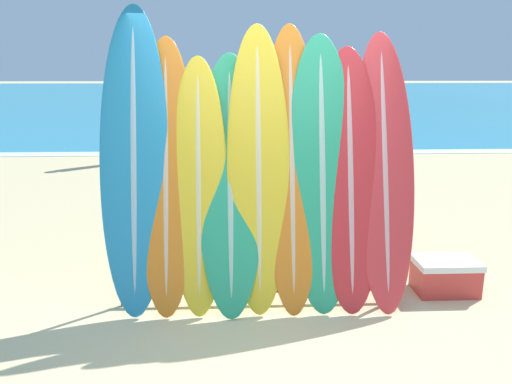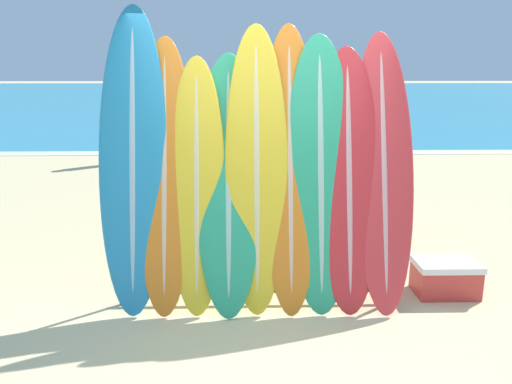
{
  "view_description": "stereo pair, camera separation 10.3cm",
  "coord_description": "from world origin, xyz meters",
  "px_view_note": "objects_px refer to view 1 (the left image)",
  "views": [
    {
      "loc": [
        -0.34,
        -3.66,
        2.05
      ],
      "look_at": [
        -0.13,
        1.23,
        0.83
      ],
      "focal_mm": 35.0,
      "sensor_mm": 36.0,
      "label": 1
    },
    {
      "loc": [
        -0.24,
        -3.67,
        2.05
      ],
      "look_at": [
        -0.13,
        1.23,
        0.83
      ],
      "focal_mm": 35.0,
      "sensor_mm": 36.0,
      "label": 2
    }
  ],
  "objects_px": {
    "person_mid_beach": "(196,128)",
    "person_far_left": "(120,121)",
    "surfboard_slot_4": "(258,169)",
    "cooler_box": "(445,276)",
    "surfboard_slot_5": "(292,167)",
    "person_near_water": "(306,163)",
    "surfboard_rack": "(260,257)",
    "surfboard_slot_3": "(230,182)",
    "surfboard_slot_8": "(384,170)",
    "surfboard_slot_1": "(166,175)",
    "surfboard_slot_0": "(134,160)",
    "surfboard_slot_6": "(322,173)",
    "surfboard_slot_7": "(350,179)",
    "surfboard_slot_2": "(199,185)"
  },
  "relations": [
    {
      "from": "surfboard_slot_4",
      "to": "cooler_box",
      "type": "bearing_deg",
      "value": 2.81
    },
    {
      "from": "surfboard_slot_0",
      "to": "person_mid_beach",
      "type": "distance_m",
      "value": 5.63
    },
    {
      "from": "surfboard_slot_5",
      "to": "surfboard_slot_3",
      "type": "bearing_deg",
      "value": -176.97
    },
    {
      "from": "surfboard_slot_3",
      "to": "person_mid_beach",
      "type": "relative_size",
      "value": 1.32
    },
    {
      "from": "surfboard_slot_6",
      "to": "surfboard_slot_8",
      "type": "height_order",
      "value": "surfboard_slot_8"
    },
    {
      "from": "surfboard_slot_1",
      "to": "surfboard_slot_5",
      "type": "bearing_deg",
      "value": 1.04
    },
    {
      "from": "surfboard_rack",
      "to": "surfboard_slot_5",
      "type": "distance_m",
      "value": 0.83
    },
    {
      "from": "surfboard_slot_0",
      "to": "cooler_box",
      "type": "distance_m",
      "value": 3.02
    },
    {
      "from": "surfboard_slot_4",
      "to": "person_near_water",
      "type": "bearing_deg",
      "value": 69.67
    },
    {
      "from": "surfboard_slot_0",
      "to": "surfboard_slot_5",
      "type": "bearing_deg",
      "value": -0.06
    },
    {
      "from": "surfboard_slot_7",
      "to": "surfboard_rack",
      "type": "bearing_deg",
      "value": -175.51
    },
    {
      "from": "surfboard_slot_3",
      "to": "surfboard_slot_8",
      "type": "distance_m",
      "value": 1.34
    },
    {
      "from": "surfboard_slot_3",
      "to": "person_far_left",
      "type": "height_order",
      "value": "surfboard_slot_3"
    },
    {
      "from": "surfboard_slot_1",
      "to": "surfboard_slot_7",
      "type": "height_order",
      "value": "surfboard_slot_1"
    },
    {
      "from": "surfboard_slot_8",
      "to": "person_far_left",
      "type": "height_order",
      "value": "surfboard_slot_8"
    },
    {
      "from": "surfboard_slot_2",
      "to": "surfboard_slot_4",
      "type": "relative_size",
      "value": 0.89
    },
    {
      "from": "surfboard_rack",
      "to": "surfboard_slot_8",
      "type": "height_order",
      "value": "surfboard_slot_8"
    },
    {
      "from": "surfboard_slot_0",
      "to": "person_near_water",
      "type": "xyz_separation_m",
      "value": [
        1.72,
        1.79,
        -0.38
      ]
    },
    {
      "from": "surfboard_rack",
      "to": "surfboard_slot_4",
      "type": "distance_m",
      "value": 0.77
    },
    {
      "from": "surfboard_slot_8",
      "to": "surfboard_slot_3",
      "type": "bearing_deg",
      "value": -179.15
    },
    {
      "from": "surfboard_slot_4",
      "to": "person_near_water",
      "type": "distance_m",
      "value": 1.96
    },
    {
      "from": "cooler_box",
      "to": "person_near_water",
      "type": "bearing_deg",
      "value": 122.07
    },
    {
      "from": "surfboard_slot_0",
      "to": "surfboard_slot_2",
      "type": "xyz_separation_m",
      "value": [
        0.54,
        -0.05,
        -0.21
      ]
    },
    {
      "from": "surfboard_rack",
      "to": "person_near_water",
      "type": "height_order",
      "value": "person_near_water"
    },
    {
      "from": "person_near_water",
      "to": "person_far_left",
      "type": "relative_size",
      "value": 0.99
    },
    {
      "from": "surfboard_rack",
      "to": "person_far_left",
      "type": "xyz_separation_m",
      "value": [
        -2.71,
        6.92,
        0.48
      ]
    },
    {
      "from": "surfboard_slot_5",
      "to": "person_near_water",
      "type": "bearing_deg",
      "value": 77.87
    },
    {
      "from": "surfboard_slot_0",
      "to": "surfboard_slot_4",
      "type": "bearing_deg",
      "value": -1.57
    },
    {
      "from": "surfboard_slot_2",
      "to": "person_near_water",
      "type": "relative_size",
      "value": 1.29
    },
    {
      "from": "surfboard_slot_1",
      "to": "surfboard_slot_2",
      "type": "height_order",
      "value": "surfboard_slot_1"
    },
    {
      "from": "surfboard_slot_3",
      "to": "surfboard_slot_8",
      "type": "bearing_deg",
      "value": 0.85
    },
    {
      "from": "person_far_left",
      "to": "cooler_box",
      "type": "height_order",
      "value": "person_far_left"
    },
    {
      "from": "surfboard_slot_6",
      "to": "surfboard_slot_7",
      "type": "relative_size",
      "value": 1.05
    },
    {
      "from": "person_mid_beach",
      "to": "person_far_left",
      "type": "height_order",
      "value": "person_far_left"
    },
    {
      "from": "surfboard_slot_1",
      "to": "surfboard_slot_5",
      "type": "relative_size",
      "value": 0.95
    },
    {
      "from": "surfboard_slot_0",
      "to": "surfboard_slot_8",
      "type": "bearing_deg",
      "value": -0.26
    },
    {
      "from": "surfboard_slot_0",
      "to": "cooler_box",
      "type": "relative_size",
      "value": 4.5
    },
    {
      "from": "surfboard_slot_1",
      "to": "surfboard_slot_6",
      "type": "height_order",
      "value": "surfboard_slot_6"
    },
    {
      "from": "surfboard_slot_1",
      "to": "person_near_water",
      "type": "distance_m",
      "value": 2.33
    },
    {
      "from": "surfboard_slot_1",
      "to": "person_mid_beach",
      "type": "height_order",
      "value": "surfboard_slot_1"
    },
    {
      "from": "surfboard_slot_3",
      "to": "surfboard_slot_7",
      "type": "relative_size",
      "value": 0.98
    },
    {
      "from": "surfboard_slot_2",
      "to": "surfboard_rack",
      "type": "bearing_deg",
      "value": -5.49
    },
    {
      "from": "person_near_water",
      "to": "surfboard_slot_3",
      "type": "bearing_deg",
      "value": -28.66
    },
    {
      "from": "surfboard_slot_6",
      "to": "cooler_box",
      "type": "distance_m",
      "value": 1.58
    },
    {
      "from": "cooler_box",
      "to": "surfboard_slot_4",
      "type": "bearing_deg",
      "value": -177.19
    },
    {
      "from": "surfboard_slot_8",
      "to": "surfboard_slot_4",
      "type": "bearing_deg",
      "value": -178.99
    },
    {
      "from": "surfboard_slot_0",
      "to": "surfboard_slot_6",
      "type": "xyz_separation_m",
      "value": [
        1.6,
        -0.03,
        -0.12
      ]
    },
    {
      "from": "surfboard_slot_3",
      "to": "surfboard_slot_4",
      "type": "bearing_deg",
      "value": 0.11
    },
    {
      "from": "surfboard_slot_0",
      "to": "surfboard_slot_2",
      "type": "distance_m",
      "value": 0.58
    },
    {
      "from": "surfboard_slot_3",
      "to": "surfboard_slot_6",
      "type": "bearing_deg",
      "value": 0.24
    }
  ]
}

